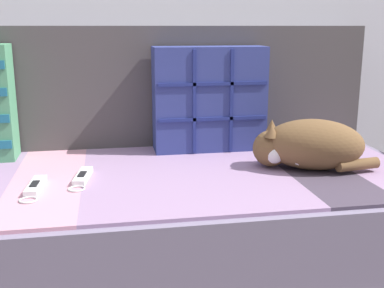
{
  "coord_description": "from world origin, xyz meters",
  "views": [
    {
      "loc": [
        -0.03,
        -1.39,
        0.86
      ],
      "look_at": [
        0.23,
        0.02,
        0.5
      ],
      "focal_mm": 45.0,
      "sensor_mm": 36.0,
      "label": 1
    }
  ],
  "objects_px": {
    "couch": "(120,231)",
    "sleeping_cat": "(306,145)",
    "game_remote_near": "(83,177)",
    "game_remote_far": "(35,187)",
    "throw_pillow_quilted": "(209,99)"
  },
  "relations": [
    {
      "from": "couch",
      "to": "sleeping_cat",
      "type": "relative_size",
      "value": 5.35
    },
    {
      "from": "sleeping_cat",
      "to": "game_remote_near",
      "type": "xyz_separation_m",
      "value": [
        -0.71,
        0.01,
        -0.07
      ]
    },
    {
      "from": "couch",
      "to": "game_remote_near",
      "type": "bearing_deg",
      "value": -148.18
    },
    {
      "from": "couch",
      "to": "game_remote_near",
      "type": "xyz_separation_m",
      "value": [
        -0.11,
        -0.07,
        0.21
      ]
    },
    {
      "from": "game_remote_near",
      "to": "game_remote_far",
      "type": "xyz_separation_m",
      "value": [
        -0.13,
        -0.07,
        -0.0
      ]
    },
    {
      "from": "sleeping_cat",
      "to": "game_remote_far",
      "type": "distance_m",
      "value": 0.85
    },
    {
      "from": "couch",
      "to": "sleeping_cat",
      "type": "bearing_deg",
      "value": -6.88
    },
    {
      "from": "throw_pillow_quilted",
      "to": "game_remote_near",
      "type": "bearing_deg",
      "value": -146.43
    },
    {
      "from": "couch",
      "to": "sleeping_cat",
      "type": "distance_m",
      "value": 0.67
    },
    {
      "from": "sleeping_cat",
      "to": "game_remote_far",
      "type": "bearing_deg",
      "value": -175.8
    },
    {
      "from": "throw_pillow_quilted",
      "to": "couch",
      "type": "bearing_deg",
      "value": -145.92
    },
    {
      "from": "sleeping_cat",
      "to": "game_remote_far",
      "type": "height_order",
      "value": "sleeping_cat"
    },
    {
      "from": "couch",
      "to": "sleeping_cat",
      "type": "height_order",
      "value": "sleeping_cat"
    },
    {
      "from": "game_remote_far",
      "to": "throw_pillow_quilted",
      "type": "bearing_deg",
      "value": 32.44
    },
    {
      "from": "throw_pillow_quilted",
      "to": "game_remote_near",
      "type": "relative_size",
      "value": 2.02
    }
  ]
}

